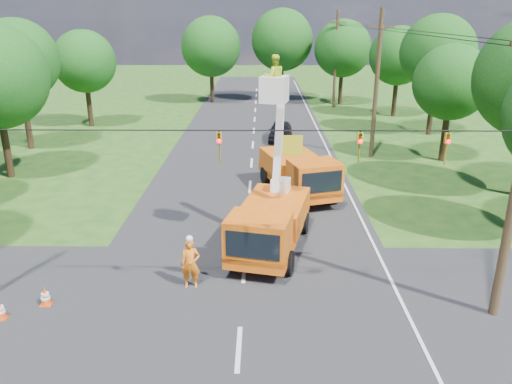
{
  "coord_description": "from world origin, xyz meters",
  "views": [
    {
      "loc": [
        0.66,
        -12.56,
        9.54
      ],
      "look_at": [
        0.45,
        6.93,
        2.6
      ],
      "focal_mm": 35.0,
      "sensor_mm": 36.0,
      "label": 1
    }
  ],
  "objects_px": {
    "tree_far_b": "(282,40)",
    "pole_right_mid": "(377,84)",
    "bucket_truck": "(270,214)",
    "tree_left_f": "(84,62)",
    "traffic_cone_6": "(322,170)",
    "tree_right_c": "(451,83)",
    "ground_worker": "(191,264)",
    "tree_right_d": "(438,53)",
    "traffic_cone_2": "(274,233)",
    "traffic_cone_5": "(0,310)",
    "traffic_cone_4": "(45,296)",
    "tree_right_e": "(399,56)",
    "tree_far_a": "(211,47)",
    "tree_far_c": "(343,49)",
    "tree_left_e": "(18,60)",
    "traffic_cone_3": "(283,208)",
    "second_truck": "(299,173)",
    "pole_right_far": "(336,59)",
    "distant_car": "(280,131)"
  },
  "relations": [
    {
      "from": "traffic_cone_6",
      "to": "tree_right_c",
      "type": "bearing_deg",
      "value": 22.28
    },
    {
      "from": "bucket_truck",
      "to": "tree_left_f",
      "type": "distance_m",
      "value": 30.08
    },
    {
      "from": "traffic_cone_5",
      "to": "tree_left_e",
      "type": "xyz_separation_m",
      "value": [
        -8.84,
        22.46,
        6.13
      ]
    },
    {
      "from": "pole_right_mid",
      "to": "tree_left_f",
      "type": "distance_m",
      "value": 25.36
    },
    {
      "from": "tree_far_a",
      "to": "traffic_cone_4",
      "type": "bearing_deg",
      "value": -92.42
    },
    {
      "from": "pole_right_mid",
      "to": "tree_right_d",
      "type": "height_order",
      "value": "pole_right_mid"
    },
    {
      "from": "pole_right_mid",
      "to": "tree_left_f",
      "type": "height_order",
      "value": "pole_right_mid"
    },
    {
      "from": "traffic_cone_4",
      "to": "tree_far_a",
      "type": "xyz_separation_m",
      "value": [
        1.8,
        42.61,
        5.83
      ]
    },
    {
      "from": "tree_left_e",
      "to": "tree_far_a",
      "type": "xyz_separation_m",
      "value": [
        11.8,
        21.0,
        -0.3
      ]
    },
    {
      "from": "pole_right_far",
      "to": "tree_right_e",
      "type": "distance_m",
      "value": 7.32
    },
    {
      "from": "ground_worker",
      "to": "traffic_cone_2",
      "type": "xyz_separation_m",
      "value": [
        3.16,
        4.15,
        -0.62
      ]
    },
    {
      "from": "ground_worker",
      "to": "tree_left_e",
      "type": "relative_size",
      "value": 0.21
    },
    {
      "from": "bucket_truck",
      "to": "pole_right_far",
      "type": "height_order",
      "value": "pole_right_far"
    },
    {
      "from": "distant_car",
      "to": "traffic_cone_4",
      "type": "bearing_deg",
      "value": -104.51
    },
    {
      "from": "traffic_cone_3",
      "to": "tree_far_c",
      "type": "height_order",
      "value": "tree_far_c"
    },
    {
      "from": "bucket_truck",
      "to": "tree_far_c",
      "type": "xyz_separation_m",
      "value": [
        8.46,
        37.26,
        4.36
      ]
    },
    {
      "from": "traffic_cone_2",
      "to": "tree_far_b",
      "type": "xyz_separation_m",
      "value": [
        1.75,
        39.18,
        6.45
      ]
    },
    {
      "from": "traffic_cone_2",
      "to": "tree_right_d",
      "type": "height_order",
      "value": "tree_right_d"
    },
    {
      "from": "second_truck",
      "to": "tree_far_b",
      "type": "height_order",
      "value": "tree_far_b"
    },
    {
      "from": "traffic_cone_6",
      "to": "tree_far_a",
      "type": "xyz_separation_m",
      "value": [
        -9.51,
        27.56,
        5.83
      ]
    },
    {
      "from": "traffic_cone_4",
      "to": "tree_right_e",
      "type": "height_order",
      "value": "tree_right_e"
    },
    {
      "from": "bucket_truck",
      "to": "tree_far_c",
      "type": "relative_size",
      "value": 0.88
    },
    {
      "from": "traffic_cone_3",
      "to": "tree_left_f",
      "type": "relative_size",
      "value": 0.08
    },
    {
      "from": "tree_right_e",
      "to": "second_truck",
      "type": "bearing_deg",
      "value": -115.46
    },
    {
      "from": "tree_left_f",
      "to": "tree_right_e",
      "type": "bearing_deg",
      "value": 9.92
    },
    {
      "from": "traffic_cone_3",
      "to": "tree_far_c",
      "type": "bearing_deg",
      "value": 76.85
    },
    {
      "from": "traffic_cone_4",
      "to": "pole_right_mid",
      "type": "bearing_deg",
      "value": 52.03
    },
    {
      "from": "tree_right_d",
      "to": "tree_far_b",
      "type": "xyz_separation_m",
      "value": [
        -11.8,
        18.0,
        0.13
      ]
    },
    {
      "from": "pole_right_mid",
      "to": "tree_right_e",
      "type": "xyz_separation_m",
      "value": [
        5.3,
        15.0,
        0.7
      ]
    },
    {
      "from": "traffic_cone_5",
      "to": "tree_right_c",
      "type": "distance_m",
      "value": 29.17
    },
    {
      "from": "bucket_truck",
      "to": "tree_left_f",
      "type": "bearing_deg",
      "value": 135.21
    },
    {
      "from": "bucket_truck",
      "to": "pole_right_far",
      "type": "xyz_separation_m",
      "value": [
        7.46,
        35.26,
        3.4
      ]
    },
    {
      "from": "bucket_truck",
      "to": "tree_left_e",
      "type": "relative_size",
      "value": 0.86
    },
    {
      "from": "second_truck",
      "to": "tree_right_c",
      "type": "distance_m",
      "value": 13.31
    },
    {
      "from": "tree_left_f",
      "to": "tree_left_e",
      "type": "bearing_deg",
      "value": -104.04
    },
    {
      "from": "traffic_cone_5",
      "to": "tree_right_e",
      "type": "distance_m",
      "value": 41.96
    },
    {
      "from": "tree_right_d",
      "to": "tree_far_c",
      "type": "bearing_deg",
      "value": 109.46
    },
    {
      "from": "tree_left_e",
      "to": "tree_far_b",
      "type": "xyz_separation_m",
      "value": [
        19.8,
        23.0,
        0.32
      ]
    },
    {
      "from": "traffic_cone_5",
      "to": "tree_right_c",
      "type": "height_order",
      "value": "tree_right_c"
    },
    {
      "from": "bucket_truck",
      "to": "tree_right_e",
      "type": "distance_m",
      "value": 33.1
    },
    {
      "from": "tree_far_a",
      "to": "tree_far_b",
      "type": "xyz_separation_m",
      "value": [
        8.0,
        2.0,
        0.62
      ]
    },
    {
      "from": "second_truck",
      "to": "traffic_cone_2",
      "type": "xyz_separation_m",
      "value": [
        -1.5,
        -5.97,
        -0.95
      ]
    },
    {
      "from": "pole_right_mid",
      "to": "traffic_cone_6",
      "type": "bearing_deg",
      "value": -131.18
    },
    {
      "from": "tree_right_c",
      "to": "tree_left_e",
      "type": "bearing_deg",
      "value": 174.29
    },
    {
      "from": "ground_worker",
      "to": "tree_right_d",
      "type": "bearing_deg",
      "value": 54.88
    },
    {
      "from": "traffic_cone_2",
      "to": "tree_right_d",
      "type": "distance_m",
      "value": 25.93
    },
    {
      "from": "pole_right_far",
      "to": "tree_far_a",
      "type": "distance_m",
      "value": 13.87
    },
    {
      "from": "tree_far_b",
      "to": "pole_right_mid",
      "type": "bearing_deg",
      "value": -77.59
    },
    {
      "from": "traffic_cone_5",
      "to": "tree_far_b",
      "type": "xyz_separation_m",
      "value": [
        10.96,
        45.46,
        6.45
      ]
    },
    {
      "from": "pole_right_far",
      "to": "traffic_cone_4",
      "type": "bearing_deg",
      "value": -111.12
    }
  ]
}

